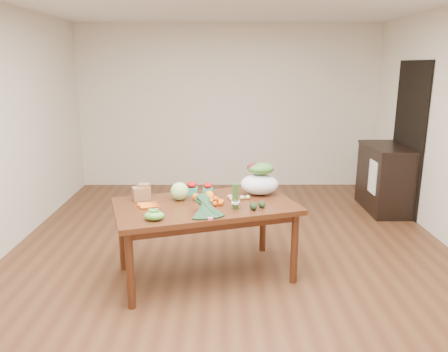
{
  "coord_description": "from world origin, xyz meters",
  "views": [
    {
      "loc": [
        -0.11,
        -4.37,
        2.04
      ],
      "look_at": [
        -0.08,
        0.0,
        0.92
      ],
      "focal_mm": 35.0,
      "sensor_mm": 36.0,
      "label": 1
    }
  ],
  "objects_px": {
    "mandarin_cluster": "(216,200)",
    "asparagus_bundle": "(235,196)",
    "cabinet": "(385,178)",
    "kale_bunch": "(207,207)",
    "cabbage": "(180,191)",
    "dining_table": "(206,240)",
    "salad_bag": "(260,180)",
    "paper_bag": "(141,192)"
  },
  "relations": [
    {
      "from": "paper_bag",
      "to": "salad_bag",
      "type": "relative_size",
      "value": 0.57
    },
    {
      "from": "salad_bag",
      "to": "cabbage",
      "type": "bearing_deg",
      "value": -166.8
    },
    {
      "from": "dining_table",
      "to": "cabbage",
      "type": "relative_size",
      "value": 9.61
    },
    {
      "from": "dining_table",
      "to": "salad_bag",
      "type": "height_order",
      "value": "salad_bag"
    },
    {
      "from": "asparagus_bundle",
      "to": "cabbage",
      "type": "bearing_deg",
      "value": 135.1
    },
    {
      "from": "salad_bag",
      "to": "dining_table",
      "type": "bearing_deg",
      "value": -150.5
    },
    {
      "from": "kale_bunch",
      "to": "asparagus_bundle",
      "type": "distance_m",
      "value": 0.32
    },
    {
      "from": "paper_bag",
      "to": "kale_bunch",
      "type": "relative_size",
      "value": 0.54
    },
    {
      "from": "mandarin_cluster",
      "to": "asparagus_bundle",
      "type": "height_order",
      "value": "asparagus_bundle"
    },
    {
      "from": "paper_bag",
      "to": "mandarin_cluster",
      "type": "bearing_deg",
      "value": -11.01
    },
    {
      "from": "mandarin_cluster",
      "to": "asparagus_bundle",
      "type": "relative_size",
      "value": 0.72
    },
    {
      "from": "asparagus_bundle",
      "to": "cabinet",
      "type": "bearing_deg",
      "value": 27.68
    },
    {
      "from": "paper_bag",
      "to": "cabbage",
      "type": "distance_m",
      "value": 0.38
    },
    {
      "from": "kale_bunch",
      "to": "asparagus_bundle",
      "type": "relative_size",
      "value": 1.6
    },
    {
      "from": "dining_table",
      "to": "mandarin_cluster",
      "type": "bearing_deg",
      "value": -20.62
    },
    {
      "from": "dining_table",
      "to": "cabbage",
      "type": "distance_m",
      "value": 0.54
    },
    {
      "from": "cabbage",
      "to": "salad_bag",
      "type": "xyz_separation_m",
      "value": [
        0.8,
        0.19,
        0.06
      ]
    },
    {
      "from": "mandarin_cluster",
      "to": "salad_bag",
      "type": "bearing_deg",
      "value": 35.37
    },
    {
      "from": "dining_table",
      "to": "asparagus_bundle",
      "type": "distance_m",
      "value": 0.6
    },
    {
      "from": "kale_bunch",
      "to": "salad_bag",
      "type": "xyz_separation_m",
      "value": [
        0.51,
        0.66,
        0.07
      ]
    },
    {
      "from": "cabbage",
      "to": "dining_table",
      "type": "bearing_deg",
      "value": -25.46
    },
    {
      "from": "cabinet",
      "to": "mandarin_cluster",
      "type": "relative_size",
      "value": 5.67
    },
    {
      "from": "cabbage",
      "to": "salad_bag",
      "type": "bearing_deg",
      "value": 13.2
    },
    {
      "from": "cabbage",
      "to": "cabinet",
      "type": "bearing_deg",
      "value": 34.82
    },
    {
      "from": "paper_bag",
      "to": "kale_bunch",
      "type": "xyz_separation_m",
      "value": [
        0.66,
        -0.49,
        0.0
      ]
    },
    {
      "from": "dining_table",
      "to": "cabinet",
      "type": "height_order",
      "value": "cabinet"
    },
    {
      "from": "cabinet",
      "to": "kale_bunch",
      "type": "xyz_separation_m",
      "value": [
        -2.46,
        -2.38,
        0.36
      ]
    },
    {
      "from": "kale_bunch",
      "to": "paper_bag",
      "type": "bearing_deg",
      "value": 126.53
    },
    {
      "from": "paper_bag",
      "to": "mandarin_cluster",
      "type": "height_order",
      "value": "paper_bag"
    },
    {
      "from": "kale_bunch",
      "to": "salad_bag",
      "type": "distance_m",
      "value": 0.84
    },
    {
      "from": "cabinet",
      "to": "kale_bunch",
      "type": "bearing_deg",
      "value": -135.92
    },
    {
      "from": "cabinet",
      "to": "paper_bag",
      "type": "bearing_deg",
      "value": -148.78
    },
    {
      "from": "cabinet",
      "to": "kale_bunch",
      "type": "relative_size",
      "value": 2.55
    },
    {
      "from": "paper_bag",
      "to": "mandarin_cluster",
      "type": "xyz_separation_m",
      "value": [
        0.73,
        -0.14,
        -0.04
      ]
    },
    {
      "from": "cabinet",
      "to": "kale_bunch",
      "type": "height_order",
      "value": "cabinet"
    },
    {
      "from": "kale_bunch",
      "to": "mandarin_cluster",
      "type": "bearing_deg",
      "value": 61.27
    },
    {
      "from": "cabbage",
      "to": "mandarin_cluster",
      "type": "relative_size",
      "value": 0.98
    },
    {
      "from": "mandarin_cluster",
      "to": "cabinet",
      "type": "bearing_deg",
      "value": 40.45
    },
    {
      "from": "paper_bag",
      "to": "cabbage",
      "type": "height_order",
      "value": "cabbage"
    },
    {
      "from": "cabinet",
      "to": "asparagus_bundle",
      "type": "distance_m",
      "value": 3.13
    },
    {
      "from": "cabinet",
      "to": "cabbage",
      "type": "xyz_separation_m",
      "value": [
        -2.74,
        -1.91,
        0.37
      ]
    },
    {
      "from": "cabbage",
      "to": "mandarin_cluster",
      "type": "distance_m",
      "value": 0.38
    }
  ]
}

